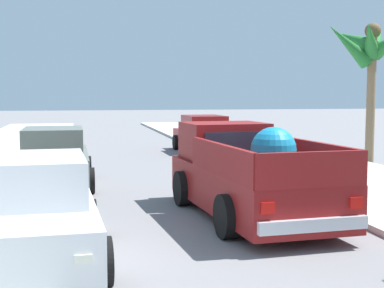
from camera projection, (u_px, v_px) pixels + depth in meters
sidewalk_right at (339, 176)px, 16.27m from camera, size 4.71×60.00×0.12m
curb_left at (14, 187)px, 14.45m from camera, size 0.16×60.00×0.10m
curb_right at (309, 178)px, 16.08m from camera, size 0.16×60.00×0.10m
pickup_truck at (247, 176)px, 11.25m from camera, size 2.48×5.33×1.84m
car_left_near at (32, 213)px, 8.18m from camera, size 2.15×4.31×1.54m
car_right_near at (54, 159)px, 14.87m from camera, size 2.04×4.27×1.54m
car_left_mid at (204, 135)px, 23.43m from camera, size 2.10×4.29×1.54m
palm_tree_right_fore at (373, 46)px, 19.44m from camera, size 3.65×3.70×4.96m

